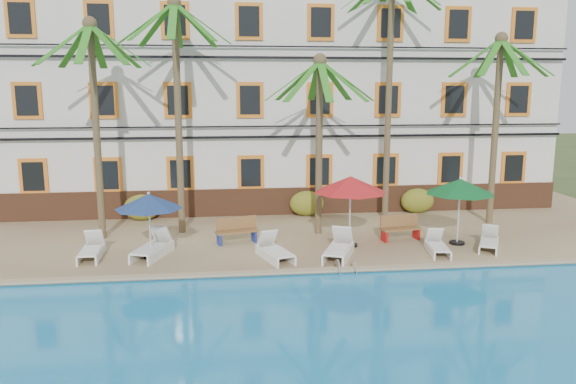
{
  "coord_description": "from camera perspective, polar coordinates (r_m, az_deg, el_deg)",
  "views": [
    {
      "loc": [
        -2.72,
        -17.07,
        5.78
      ],
      "look_at": [
        -0.35,
        3.0,
        2.0
      ],
      "focal_mm": 35.0,
      "sensor_mm": 36.0,
      "label": 1
    }
  ],
  "objects": [
    {
      "name": "palm_a",
      "position": [
        21.4,
        -19.07,
        8.86
      ],
      "size": [
        4.08,
        4.08,
        7.97
      ],
      "color": "brown",
      "rests_on": "pool_deck"
    },
    {
      "name": "shrub_mid",
      "position": [
        24.46,
        1.92,
        -1.16
      ],
      "size": [
        1.5,
        0.9,
        1.1
      ],
      "primitive_type": "ellipsoid",
      "color": "#2C5718",
      "rests_on": "pool_deck"
    },
    {
      "name": "lounger_a",
      "position": [
        19.63,
        -19.33,
        -5.55
      ],
      "size": [
        0.69,
        1.8,
        0.84
      ],
      "color": "white",
      "rests_on": "pool_deck"
    },
    {
      "name": "bench_left",
      "position": [
        20.34,
        -5.31,
        -3.86
      ],
      "size": [
        1.57,
        0.84,
        0.93
      ],
      "color": "olive",
      "rests_on": "pool_deck"
    },
    {
      "name": "pool_deck",
      "position": [
        22.94,
        0.27,
        -3.68
      ],
      "size": [
        30.0,
        12.0,
        0.25
      ],
      "primitive_type": "cube",
      "color": "tan",
      "rests_on": "ground"
    },
    {
      "name": "palm_e",
      "position": [
        24.09,
        20.47,
        8.48
      ],
      "size": [
        4.08,
        4.08,
        7.66
      ],
      "color": "brown",
      "rests_on": "pool_deck"
    },
    {
      "name": "lounger_d",
      "position": [
        18.63,
        5.19,
        -5.72
      ],
      "size": [
        1.44,
        2.14,
        0.95
      ],
      "color": "white",
      "rests_on": "pool_deck"
    },
    {
      "name": "palm_d",
      "position": [
        23.76,
        10.3,
        12.57
      ],
      "size": [
        4.08,
        4.08,
        10.31
      ],
      "color": "brown",
      "rests_on": "pool_deck"
    },
    {
      "name": "shrub_left",
      "position": [
        24.42,
        -14.62,
        -1.52
      ],
      "size": [
        1.5,
        0.9,
        1.1
      ],
      "primitive_type": "ellipsoid",
      "color": "#2C5718",
      "rests_on": "pool_deck"
    },
    {
      "name": "bench_right",
      "position": [
        21.03,
        11.28,
        -3.54
      ],
      "size": [
        1.56,
        0.73,
        0.93
      ],
      "color": "olive",
      "rests_on": "pool_deck"
    },
    {
      "name": "hotel_building",
      "position": [
        27.19,
        -1.02,
        9.73
      ],
      "size": [
        25.4,
        6.44,
        10.22
      ],
      "color": "silver",
      "rests_on": "pool_deck"
    },
    {
      "name": "ground",
      "position": [
        18.22,
        2.21,
        -7.9
      ],
      "size": [
        100.0,
        100.0,
        0.0
      ],
      "primitive_type": "plane",
      "color": "#384C23",
      "rests_on": "ground"
    },
    {
      "name": "umbrella_blue",
      "position": [
        18.71,
        -13.96,
        -0.97
      ],
      "size": [
        2.21,
        2.21,
        2.21
      ],
      "color": "black",
      "rests_on": "pool_deck"
    },
    {
      "name": "lounger_f",
      "position": [
        20.72,
        19.75,
        -4.79
      ],
      "size": [
        1.32,
        1.75,
        0.79
      ],
      "color": "white",
      "rests_on": "pool_deck"
    },
    {
      "name": "umbrella_green",
      "position": [
        20.66,
        17.09,
        0.51
      ],
      "size": [
        2.44,
        2.44,
        2.44
      ],
      "color": "black",
      "rests_on": "pool_deck"
    },
    {
      "name": "palm_c",
      "position": [
        21.03,
        3.21,
        7.45
      ],
      "size": [
        4.08,
        4.08,
        6.75
      ],
      "color": "brown",
      "rests_on": "pool_deck"
    },
    {
      "name": "palm_b",
      "position": [
        21.5,
        -11.2,
        10.51
      ],
      "size": [
        4.08,
        4.08,
        8.8
      ],
      "color": "brown",
      "rests_on": "pool_deck"
    },
    {
      "name": "lounger_e",
      "position": [
        19.69,
        14.93,
        -5.32
      ],
      "size": [
        0.84,
        1.72,
        0.78
      ],
      "color": "white",
      "rests_on": "pool_deck"
    },
    {
      "name": "lounger_b",
      "position": [
        19.2,
        -13.57,
        -5.5
      ],
      "size": [
        1.32,
        2.11,
        0.94
      ],
      "color": "white",
      "rests_on": "pool_deck"
    },
    {
      "name": "pool_coping",
      "position": [
        17.29,
        2.69,
        -7.96
      ],
      "size": [
        30.0,
        0.35,
        0.06
      ],
      "primitive_type": "cube",
      "color": "tan",
      "rests_on": "pool_deck"
    },
    {
      "name": "shrub_right",
      "position": [
        25.68,
        13.01,
        -0.87
      ],
      "size": [
        1.5,
        0.9,
        1.1
      ],
      "primitive_type": "ellipsoid",
      "color": "#2C5718",
      "rests_on": "pool_deck"
    },
    {
      "name": "swimming_pool",
      "position": [
        11.87,
        7.73,
        -18.07
      ],
      "size": [
        26.0,
        12.0,
        0.2
      ],
      "primitive_type": "cube",
      "color": "#1A87C9",
      "rests_on": "ground"
    },
    {
      "name": "lounger_c",
      "position": [
        18.39,
        -1.38,
        -5.98
      ],
      "size": [
        1.21,
        1.96,
        0.87
      ],
      "color": "white",
      "rests_on": "pool_deck"
    },
    {
      "name": "umbrella_red",
      "position": [
        19.56,
        6.37,
        0.73
      ],
      "size": [
        2.58,
        2.58,
        2.58
      ],
      "color": "black",
      "rests_on": "pool_deck"
    },
    {
      "name": "pool_ladder",
      "position": [
        17.39,
        5.9,
        -8.01
      ],
      "size": [
        0.54,
        0.74,
        0.74
      ],
      "color": "silver",
      "rests_on": "ground"
    }
  ]
}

